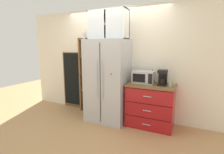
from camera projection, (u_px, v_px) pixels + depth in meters
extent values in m
plane|color=tan|center=(108.00, 119.00, 3.95)|extent=(10.69, 10.69, 0.00)
cube|color=silver|center=(115.00, 63.00, 4.09)|extent=(4.99, 0.10, 2.55)
cube|color=#B7BABF|center=(108.00, 81.00, 3.79)|extent=(0.89, 0.71, 1.81)
cube|color=black|center=(100.00, 84.00, 3.47)|extent=(0.01, 0.01, 1.67)
cylinder|color=#B7BABF|center=(97.00, 79.00, 3.47)|extent=(0.02, 0.02, 0.82)
cylinder|color=#B7BABF|center=(102.00, 80.00, 3.42)|extent=(0.02, 0.02, 0.82)
cube|color=#A8161C|center=(111.00, 74.00, 3.33)|extent=(0.02, 0.01, 0.02)
cube|color=brown|center=(91.00, 75.00, 4.41)|extent=(0.46, 0.04, 1.87)
cube|color=brown|center=(82.00, 75.00, 4.38)|extent=(0.04, 0.21, 1.87)
cube|color=brown|center=(94.00, 76.00, 4.22)|extent=(0.04, 0.21, 1.87)
cube|color=brown|center=(88.00, 91.00, 4.37)|extent=(0.40, 0.21, 0.02)
cylinder|color=silver|center=(85.00, 87.00, 4.41)|extent=(0.07, 0.07, 0.12)
cylinder|color=#E0C67F|center=(85.00, 88.00, 4.42)|extent=(0.06, 0.06, 0.08)
cylinder|color=#B2B2B7|center=(85.00, 85.00, 4.40)|extent=(0.06, 0.06, 0.01)
cylinder|color=silver|center=(88.00, 88.00, 4.35)|extent=(0.08, 0.08, 0.10)
cylinder|color=beige|center=(88.00, 89.00, 4.35)|extent=(0.07, 0.07, 0.07)
cylinder|color=#B2B2B7|center=(88.00, 86.00, 4.34)|extent=(0.08, 0.08, 0.01)
cylinder|color=silver|center=(92.00, 89.00, 4.31)|extent=(0.07, 0.07, 0.09)
cylinder|color=brown|center=(92.00, 89.00, 4.32)|extent=(0.06, 0.06, 0.06)
cylinder|color=#B2B2B7|center=(92.00, 87.00, 4.30)|extent=(0.06, 0.06, 0.01)
cube|color=brown|center=(88.00, 74.00, 4.30)|extent=(0.40, 0.21, 0.02)
cylinder|color=silver|center=(86.00, 71.00, 4.34)|extent=(0.07, 0.07, 0.11)
cylinder|color=white|center=(86.00, 72.00, 4.34)|extent=(0.06, 0.06, 0.07)
cylinder|color=#B2B2B7|center=(86.00, 69.00, 4.33)|extent=(0.07, 0.07, 0.01)
cylinder|color=silver|center=(91.00, 71.00, 4.26)|extent=(0.08, 0.08, 0.13)
cylinder|color=#B77A38|center=(91.00, 72.00, 4.26)|extent=(0.07, 0.07, 0.09)
cylinder|color=#B2B2B7|center=(91.00, 68.00, 4.25)|extent=(0.08, 0.08, 0.01)
cube|color=brown|center=(88.00, 57.00, 4.22)|extent=(0.40, 0.21, 0.02)
cylinder|color=silver|center=(84.00, 54.00, 4.25)|extent=(0.07, 0.07, 0.14)
cylinder|color=white|center=(84.00, 55.00, 4.26)|extent=(0.06, 0.06, 0.09)
cylinder|color=#B2B2B7|center=(84.00, 51.00, 4.24)|extent=(0.07, 0.07, 0.01)
cylinder|color=silver|center=(87.00, 55.00, 4.20)|extent=(0.07, 0.07, 0.09)
cylinder|color=#CCB78C|center=(87.00, 55.00, 4.20)|extent=(0.06, 0.06, 0.06)
cylinder|color=#B2B2B7|center=(87.00, 53.00, 4.19)|extent=(0.06, 0.06, 0.01)
cylinder|color=silver|center=(91.00, 54.00, 4.16)|extent=(0.08, 0.08, 0.13)
cylinder|color=#2D2D2D|center=(91.00, 55.00, 4.17)|extent=(0.07, 0.07, 0.09)
cylinder|color=#B2B2B7|center=(91.00, 51.00, 4.15)|extent=(0.08, 0.08, 0.01)
cube|color=brown|center=(87.00, 40.00, 4.15)|extent=(0.40, 0.21, 0.02)
cylinder|color=silver|center=(84.00, 36.00, 4.15)|extent=(0.06, 0.06, 0.14)
cylinder|color=#382316|center=(84.00, 37.00, 4.15)|extent=(0.05, 0.05, 0.09)
cylinder|color=#B2B2B7|center=(84.00, 33.00, 4.13)|extent=(0.06, 0.06, 0.01)
cube|color=#A8161C|center=(150.00, 106.00, 3.54)|extent=(0.94, 0.57, 0.86)
cube|color=brown|center=(151.00, 85.00, 3.46)|extent=(0.97, 0.60, 0.04)
cube|color=black|center=(147.00, 118.00, 3.31)|extent=(0.92, 0.00, 0.01)
cube|color=silver|center=(146.00, 125.00, 3.32)|extent=(0.16, 0.01, 0.01)
cube|color=black|center=(147.00, 104.00, 3.26)|extent=(0.92, 0.00, 0.01)
cube|color=silver|center=(147.00, 111.00, 3.27)|extent=(0.16, 0.01, 0.01)
cube|color=black|center=(148.00, 90.00, 3.21)|extent=(0.92, 0.00, 0.01)
cube|color=silver|center=(147.00, 97.00, 3.22)|extent=(0.16, 0.01, 0.01)
cube|color=#B7BABF|center=(144.00, 77.00, 3.55)|extent=(0.44, 0.32, 0.26)
cube|color=black|center=(139.00, 78.00, 3.43)|extent=(0.26, 0.01, 0.17)
cube|color=black|center=(150.00, 79.00, 3.33)|extent=(0.08, 0.01, 0.20)
cube|color=black|center=(162.00, 85.00, 3.35)|extent=(0.17, 0.20, 0.03)
cube|color=black|center=(163.00, 77.00, 3.39)|extent=(0.17, 0.06, 0.30)
cube|color=black|center=(163.00, 71.00, 3.30)|extent=(0.17, 0.20, 0.06)
cylinder|color=black|center=(162.00, 81.00, 3.33)|extent=(0.11, 0.11, 0.12)
cylinder|color=#8CA37F|center=(170.00, 84.00, 3.22)|extent=(0.07, 0.07, 0.10)
torus|color=#8CA37F|center=(173.00, 84.00, 3.20)|extent=(0.05, 0.01, 0.05)
cylinder|color=#2D2D33|center=(152.00, 82.00, 3.49)|extent=(0.07, 0.07, 0.09)
torus|color=#2D2D33|center=(154.00, 82.00, 3.47)|extent=(0.05, 0.01, 0.05)
cylinder|color=silver|center=(152.00, 78.00, 3.52)|extent=(0.07, 0.07, 0.21)
cone|color=silver|center=(153.00, 73.00, 3.51)|extent=(0.07, 0.07, 0.04)
cylinder|color=silver|center=(153.00, 72.00, 3.50)|extent=(0.03, 0.03, 0.07)
cylinder|color=black|center=(153.00, 70.00, 3.49)|extent=(0.03, 0.03, 0.01)
cylinder|color=brown|center=(151.00, 80.00, 3.42)|extent=(0.07, 0.07, 0.17)
cone|color=brown|center=(151.00, 76.00, 3.40)|extent=(0.07, 0.07, 0.04)
cylinder|color=brown|center=(151.00, 74.00, 3.40)|extent=(0.03, 0.03, 0.07)
cylinder|color=black|center=(151.00, 72.00, 3.39)|extent=(0.03, 0.03, 0.01)
cube|color=silver|center=(111.00, 26.00, 3.73)|extent=(0.86, 0.02, 0.60)
cube|color=silver|center=(108.00, 10.00, 3.55)|extent=(0.86, 0.32, 0.02)
cube|color=silver|center=(108.00, 39.00, 3.65)|extent=(0.86, 0.32, 0.02)
cube|color=silver|center=(91.00, 26.00, 3.77)|extent=(0.02, 0.32, 0.60)
cube|color=silver|center=(127.00, 24.00, 3.42)|extent=(0.02, 0.32, 0.60)
cube|color=silver|center=(108.00, 25.00, 3.60)|extent=(0.83, 0.30, 0.02)
cube|color=silver|center=(96.00, 25.00, 3.55)|extent=(0.39, 0.01, 0.56)
cube|color=silver|center=(114.00, 23.00, 3.37)|extent=(0.39, 0.01, 0.56)
cylinder|color=silver|center=(96.00, 39.00, 3.77)|extent=(0.05, 0.05, 0.00)
cylinder|color=silver|center=(96.00, 37.00, 3.77)|extent=(0.01, 0.01, 0.07)
cone|color=silver|center=(96.00, 34.00, 3.76)|extent=(0.06, 0.06, 0.05)
cylinder|color=silver|center=(104.00, 38.00, 3.69)|extent=(0.05, 0.05, 0.00)
cylinder|color=silver|center=(104.00, 37.00, 3.68)|extent=(0.01, 0.01, 0.07)
cone|color=silver|center=(104.00, 34.00, 3.67)|extent=(0.06, 0.06, 0.05)
cylinder|color=silver|center=(112.00, 38.00, 3.61)|extent=(0.05, 0.05, 0.00)
cylinder|color=silver|center=(112.00, 37.00, 3.60)|extent=(0.01, 0.01, 0.07)
cone|color=silver|center=(112.00, 34.00, 3.59)|extent=(0.06, 0.06, 0.05)
cylinder|color=silver|center=(121.00, 38.00, 3.52)|extent=(0.05, 0.05, 0.00)
cylinder|color=silver|center=(121.00, 36.00, 3.52)|extent=(0.01, 0.01, 0.07)
cone|color=silver|center=(121.00, 33.00, 3.51)|extent=(0.06, 0.06, 0.05)
cylinder|color=white|center=(98.00, 24.00, 3.70)|extent=(0.06, 0.06, 0.07)
cylinder|color=white|center=(105.00, 23.00, 3.63)|extent=(0.06, 0.06, 0.07)
cylinder|color=white|center=(112.00, 23.00, 3.56)|extent=(0.06, 0.06, 0.07)
cylinder|color=white|center=(119.00, 22.00, 3.48)|extent=(0.06, 0.06, 0.07)
cube|color=brown|center=(73.00, 80.00, 4.64)|extent=(0.60, 0.04, 1.51)
cube|color=black|center=(72.00, 79.00, 4.61)|extent=(0.54, 0.01, 1.41)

